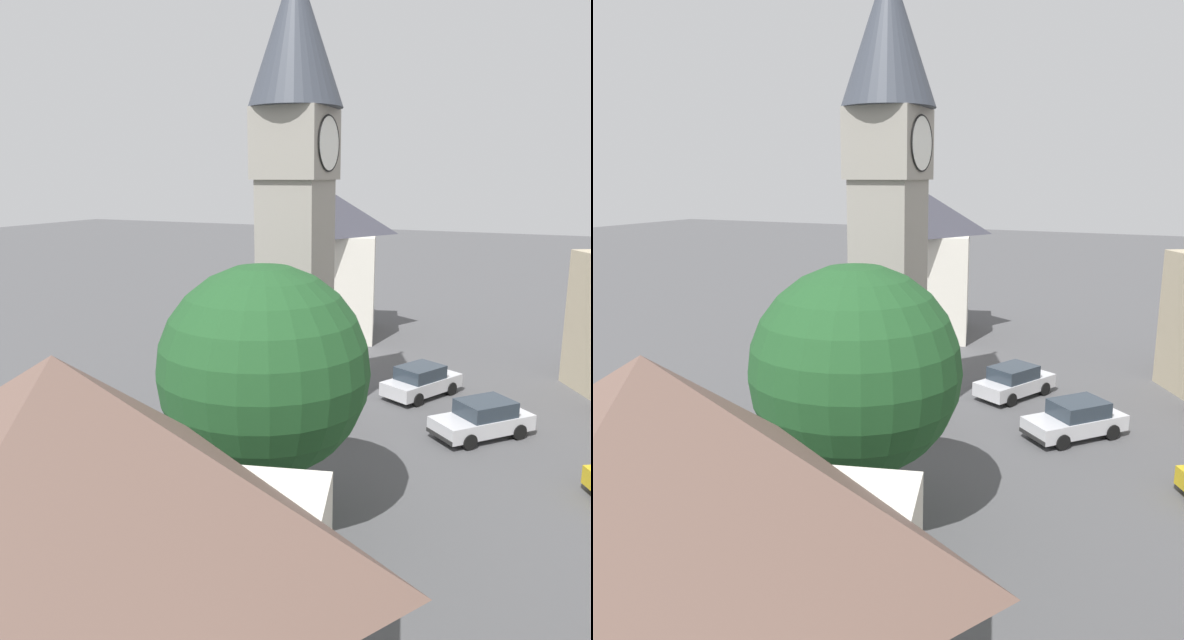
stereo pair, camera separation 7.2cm
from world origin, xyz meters
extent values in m
plane|color=#4C4C4F|center=(0.00, 0.00, 0.00)|extent=(200.00, 200.00, 0.00)
cube|color=gray|center=(0.00, 0.00, 0.30)|extent=(3.04, 3.04, 0.60)
cube|color=gray|center=(0.00, 0.00, 5.40)|extent=(2.43, 2.43, 9.59)
cube|color=gray|center=(0.00, 0.00, 11.53)|extent=(2.72, 2.72, 2.68)
cone|color=#383D47|center=(0.00, 0.00, 15.51)|extent=(3.68, 3.68, 5.28)
cylinder|color=white|center=(0.00, 1.39, 11.53)|extent=(2.04, 0.04, 2.04)
torus|color=black|center=(0.00, 1.40, 11.53)|extent=(2.10, 0.06, 2.10)
cube|color=black|center=(0.00, 1.43, 11.76)|extent=(0.05, 0.02, 0.57)
cube|color=black|center=(0.31, 1.43, 11.53)|extent=(0.78, 0.02, 0.04)
cylinder|color=white|center=(0.00, -1.39, 11.53)|extent=(2.04, 0.04, 2.04)
torus|color=black|center=(0.00, -1.40, 11.53)|extent=(2.10, 0.06, 2.10)
cube|color=white|center=(7.66, 7.43, 0.59)|extent=(4.10, 4.10, 0.64)
cube|color=#28333D|center=(7.55, 7.54, 1.21)|extent=(2.59, 2.59, 0.64)
cylinder|color=black|center=(9.09, 7.13, 0.32)|extent=(0.61, 0.61, 0.64)
cylinder|color=black|center=(7.96, 6.00, 0.32)|extent=(0.61, 0.61, 0.64)
cylinder|color=black|center=(7.35, 8.87, 0.32)|extent=(0.61, 0.61, 0.64)
cylinder|color=black|center=(6.22, 7.74, 0.32)|extent=(0.61, 0.61, 0.64)
cube|color=black|center=(9.09, 6.01, 0.37)|extent=(1.26, 1.26, 0.16)
cube|color=silver|center=(1.84, -7.42, 0.59)|extent=(4.19, 4.00, 0.64)
cube|color=#28333D|center=(1.96, -7.53, 1.21)|extent=(2.60, 2.56, 0.64)
cylinder|color=black|center=(0.40, -7.20, 0.32)|extent=(0.62, 0.59, 0.64)
cylinder|color=black|center=(1.46, -6.01, 0.32)|extent=(0.62, 0.59, 0.64)
cylinder|color=black|center=(2.23, -8.84, 0.32)|extent=(0.62, 0.59, 0.64)
cylinder|color=black|center=(3.29, -7.65, 0.32)|extent=(0.62, 0.59, 0.64)
cube|color=black|center=(0.34, -6.08, 0.37)|extent=(1.20, 1.32, 0.16)
cube|color=silver|center=(5.67, -4.06, 0.59)|extent=(4.43, 3.34, 0.64)
cube|color=#28333D|center=(5.54, -4.00, 1.21)|extent=(2.57, 2.33, 0.64)
cylinder|color=black|center=(7.13, -3.89, 0.32)|extent=(0.67, 0.48, 0.64)
cylinder|color=black|center=(6.42, -5.33, 0.32)|extent=(0.67, 0.48, 0.64)
cylinder|color=black|center=(4.92, -2.80, 0.32)|extent=(0.67, 0.48, 0.64)
cylinder|color=black|center=(4.21, -4.23, 0.32)|extent=(0.67, 0.48, 0.64)
cube|color=black|center=(7.48, -4.96, 0.37)|extent=(0.85, 1.55, 0.16)
cylinder|color=#2D3351|center=(-4.21, -0.66, 0.41)|extent=(0.13, 0.13, 0.82)
cylinder|color=#2D3351|center=(-4.08, -0.78, 0.41)|extent=(0.13, 0.13, 0.82)
cube|color=#3F9959|center=(-4.14, -0.72, 1.12)|extent=(0.41, 0.41, 0.60)
cylinder|color=#3F9959|center=(-4.31, -0.56, 1.07)|extent=(0.09, 0.09, 0.60)
cylinder|color=#3F9959|center=(-3.97, -0.88, 1.07)|extent=(0.09, 0.09, 0.60)
sphere|color=tan|center=(-4.14, -0.72, 1.57)|extent=(0.22, 0.22, 0.22)
sphere|color=black|center=(-4.15, -0.72, 1.59)|extent=(0.20, 0.20, 0.20)
cylinder|color=brown|center=(-7.58, -2.45, 1.37)|extent=(0.44, 0.44, 2.74)
sphere|color=#1E4C23|center=(-7.58, -2.45, 4.89)|extent=(6.15, 6.15, 6.15)
pyramid|color=brown|center=(-17.60, -4.79, 6.81)|extent=(8.09, 8.06, 2.81)
cube|color=silver|center=(15.64, 4.71, 3.34)|extent=(8.12, 7.70, 6.69)
pyramid|color=#383842|center=(15.64, 4.71, 8.05)|extent=(8.53, 8.08, 2.71)
cube|color=#422819|center=(12.43, 3.74, 1.05)|extent=(0.39, 1.08, 2.10)
camera|label=1|loc=(-23.03, -10.51, 10.32)|focal=35.45mm
camera|label=2|loc=(-23.00, -10.58, 10.32)|focal=35.45mm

